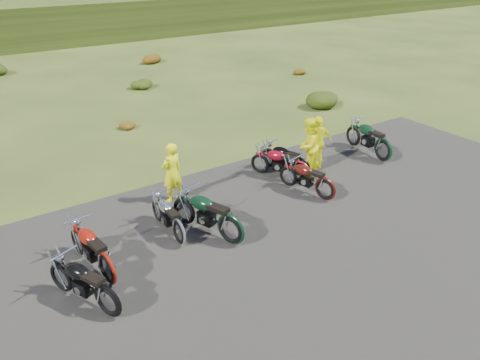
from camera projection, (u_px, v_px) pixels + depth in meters
ground at (272, 228)px, 12.18m from camera, size 300.00×300.00×0.00m
gravel_pad at (325, 267)px, 10.69m from camera, size 20.00×12.00×0.04m
shrub_4 at (126, 124)px, 18.74m from camera, size 0.77×0.77×0.45m
shrub_5 at (141, 83)px, 24.09m from camera, size 1.03×1.03×0.61m
shrub_6 at (151, 57)px, 29.44m from camera, size 1.30×1.30×0.77m
shrub_7 at (323, 96)px, 21.39m from camera, size 1.56×1.56×0.92m
shrub_8 at (297, 70)px, 26.88m from camera, size 0.77×0.77×0.45m
motorcycle_0 at (111, 316)px, 9.27m from camera, size 1.46×2.16×1.08m
motorcycle_1 at (110, 283)px, 10.18m from camera, size 1.00×2.21×1.12m
motorcycle_2 at (231, 244)px, 11.53m from camera, size 1.50×2.42×1.20m
motorcycle_3 at (180, 244)px, 11.52m from camera, size 0.67×1.91×0.99m
motorcycle_4 at (324, 200)px, 13.53m from camera, size 1.13×2.05×1.02m
motorcycle_5 at (300, 178)px, 14.82m from camera, size 1.23×2.02×1.01m
motorcycle_6 at (298, 182)px, 14.56m from camera, size 1.52×2.07×1.04m
motorcycle_7 at (381, 161)px, 15.98m from camera, size 0.98×2.34×1.19m
person_middle at (172, 173)px, 13.11m from camera, size 0.72×0.55×1.76m
person_right_a at (308, 147)px, 14.79m from camera, size 1.08×0.98×1.82m
person_right_b at (318, 143)px, 15.13m from camera, size 1.10×0.63×1.77m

